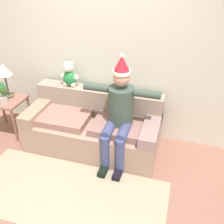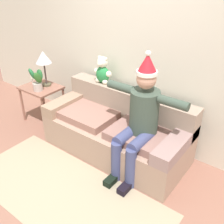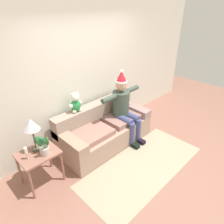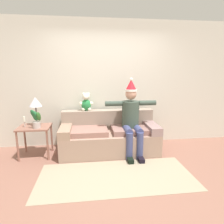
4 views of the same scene
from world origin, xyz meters
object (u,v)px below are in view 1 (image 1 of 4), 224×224
Objects in this scene: teddy_bear at (69,75)px; potted_plant at (2,93)px; person_seated at (119,111)px; couch at (94,126)px; table_lamp at (4,71)px; side_table at (5,104)px.

teddy_bear reaches higher than potted_plant.
person_seated is 1.80m from potted_plant.
couch is 5.13× the size of potted_plant.
couch is at bearing -0.95° from table_lamp.
person_seated is 1.89m from side_table.
teddy_bear is 1.04m from potted_plant.
table_lamp is (0.03, 0.10, 0.52)m from side_table.
teddy_bear is 0.64× the size of side_table.
teddy_bear is at bearing 25.22° from potted_plant.
person_seated is 3.99× the size of potted_plant.
person_seated is at bearing -25.37° from teddy_bear.
couch reaches higher than side_table.
side_table is at bearing -107.22° from table_lamp.
couch is 1.45m from potted_plant.
table_lamp is 0.34m from potted_plant.
person_seated reaches higher than table_lamp.
teddy_bear reaches higher than table_lamp.
person_seated is (0.43, -0.16, 0.43)m from couch.
teddy_bear is 1.01× the size of potted_plant.
person_seated reaches higher than potted_plant.
teddy_bear is 0.99m from table_lamp.
person_seated is 3.94× the size of teddy_bear.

